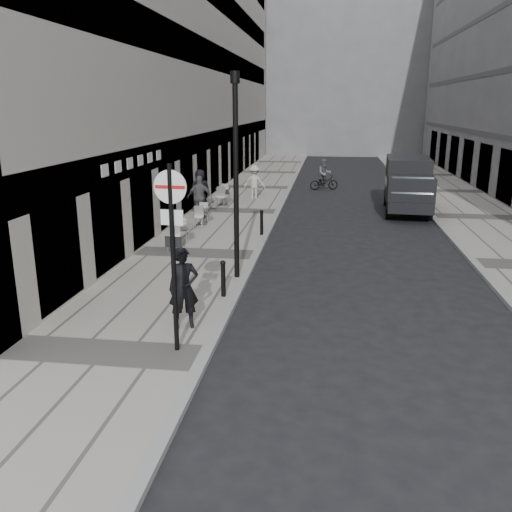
{
  "coord_description": "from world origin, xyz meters",
  "views": [
    {
      "loc": [
        2.33,
        -6.74,
        4.88
      ],
      "look_at": [
        0.66,
        5.65,
        1.4
      ],
      "focal_mm": 38.0,
      "sensor_mm": 36.0,
      "label": 1
    }
  ],
  "objects_px": {
    "panel_van": "(408,182)",
    "cyclist": "(324,178)",
    "walking_man": "(184,288)",
    "sign_post": "(172,235)",
    "lamppost": "(236,167)"
  },
  "relations": [
    {
      "from": "walking_man",
      "to": "cyclist",
      "type": "distance_m",
      "value": 21.86
    },
    {
      "from": "panel_van",
      "to": "cyclist",
      "type": "relative_size",
      "value": 2.96
    },
    {
      "from": "lamppost",
      "to": "cyclist",
      "type": "relative_size",
      "value": 3.07
    },
    {
      "from": "walking_man",
      "to": "sign_post",
      "type": "distance_m",
      "value": 1.87
    },
    {
      "from": "walking_man",
      "to": "panel_van",
      "type": "xyz_separation_m",
      "value": [
        6.75,
        15.21,
        0.38
      ]
    },
    {
      "from": "lamppost",
      "to": "cyclist",
      "type": "bearing_deg",
      "value": 82.88
    },
    {
      "from": "walking_man",
      "to": "sign_post",
      "type": "bearing_deg",
      "value": -104.41
    },
    {
      "from": "cyclist",
      "to": "lamppost",
      "type": "bearing_deg",
      "value": -114.56
    },
    {
      "from": "walking_man",
      "to": "sign_post",
      "type": "height_order",
      "value": "sign_post"
    },
    {
      "from": "sign_post",
      "to": "cyclist",
      "type": "height_order",
      "value": "sign_post"
    },
    {
      "from": "walking_man",
      "to": "panel_van",
      "type": "distance_m",
      "value": 16.64
    },
    {
      "from": "panel_van",
      "to": "cyclist",
      "type": "height_order",
      "value": "panel_van"
    },
    {
      "from": "panel_van",
      "to": "cyclist",
      "type": "distance_m",
      "value": 7.63
    },
    {
      "from": "lamppost",
      "to": "panel_van",
      "type": "relative_size",
      "value": 1.04
    },
    {
      "from": "sign_post",
      "to": "panel_van",
      "type": "bearing_deg",
      "value": 72.36
    }
  ]
}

